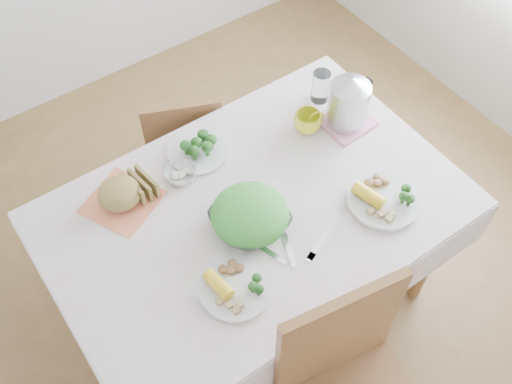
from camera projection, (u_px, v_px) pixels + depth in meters
floor at (255, 302)px, 2.80m from camera, size 3.60×3.60×0.00m
dining_table at (255, 261)px, 2.50m from camera, size 1.40×0.90×0.75m
tablecloth at (255, 209)px, 2.20m from camera, size 1.50×1.00×0.01m
chair_far at (183, 132)px, 2.82m from camera, size 0.47×0.47×0.79m
salad_bowl at (250, 220)px, 2.12m from camera, size 0.28×0.28×0.06m
dinner_plate_left at (236, 288)px, 1.98m from camera, size 0.30×0.30×0.02m
dinner_plate_right at (383, 200)px, 2.20m from camera, size 0.30×0.30×0.02m
broccoli_plate at (198, 152)px, 2.34m from camera, size 0.31×0.31×0.02m
napkin at (122, 202)px, 2.20m from camera, size 0.32×0.32×0.00m
bread_loaf at (120, 193)px, 2.16m from camera, size 0.17×0.16×0.10m
fruit_bowl at (181, 174)px, 2.26m from camera, size 0.15×0.15×0.04m
yellow_mug at (308, 122)px, 2.39m from camera, size 0.14×0.14×0.09m
glass_tumbler at (321, 87)px, 2.48m from camera, size 0.08×0.08×0.14m
pink_tray at (345, 121)px, 2.44m from camera, size 0.20×0.20×0.02m
electric_kettle at (349, 101)px, 2.35m from camera, size 0.20×0.20×0.23m
fork_left at (267, 251)px, 2.08m from camera, size 0.07×0.16×0.00m
fork_right at (288, 246)px, 2.09m from camera, size 0.09×0.17×0.00m
knife at (323, 239)px, 2.11m from camera, size 0.19×0.10×0.00m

